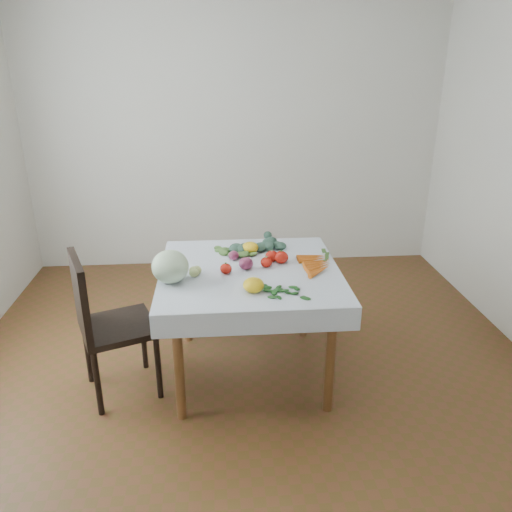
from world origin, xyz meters
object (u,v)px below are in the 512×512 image
at_px(cabbage, 170,267).
at_px(heirloom_back, 250,248).
at_px(carrot_bunch, 317,263).
at_px(table, 250,284).
at_px(chair, 102,318).

height_order(cabbage, heirloom_back, cabbage).
xyz_separation_m(heirloom_back, carrot_bunch, (0.41, -0.26, -0.02)).
distance_m(table, heirloom_back, 0.32).
bearing_deg(carrot_bunch, cabbage, -168.99).
relative_size(table, carrot_bunch, 2.70).
relative_size(heirloom_back, carrot_bunch, 0.30).
height_order(table, carrot_bunch, carrot_bunch).
relative_size(chair, carrot_bunch, 2.54).
xyz_separation_m(table, cabbage, (-0.48, -0.15, 0.20)).
bearing_deg(carrot_bunch, table, -176.27).
height_order(heirloom_back, carrot_bunch, heirloom_back).
distance_m(table, chair, 0.93).
distance_m(table, cabbage, 0.54).
height_order(chair, heirloom_back, chair).
relative_size(cabbage, carrot_bunch, 0.59).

